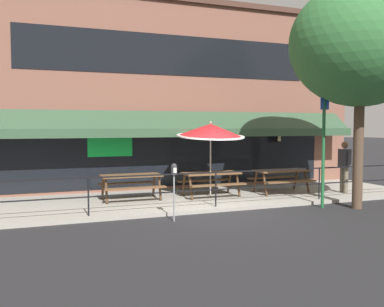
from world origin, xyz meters
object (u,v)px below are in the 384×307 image
at_px(patio_umbrella_centre, 211,131).
at_px(street_sign_pole, 324,133).
at_px(street_tree_curbside, 366,36).
at_px(pedestrian_walking, 344,164).
at_px(parking_meter_near, 174,175).
at_px(picnic_table_centre, 211,177).
at_px(picnic_table_left, 131,180).
at_px(picnic_table_right, 281,175).

height_order(patio_umbrella_centre, street_sign_pole, street_sign_pole).
bearing_deg(street_tree_curbside, pedestrian_walking, 62.13).
bearing_deg(parking_meter_near, picnic_table_centre, 50.63).
height_order(street_sign_pole, street_tree_curbside, street_tree_curbside).
xyz_separation_m(picnic_table_left, parking_meter_near, (0.43, -2.79, 0.44)).
xyz_separation_m(picnic_table_centre, street_sign_pole, (2.44, -2.37, 1.43)).
height_order(picnic_table_centre, parking_meter_near, parking_meter_near).
bearing_deg(street_tree_curbside, picnic_table_right, 107.75).
distance_m(patio_umbrella_centre, street_tree_curbside, 5.19).
height_order(picnic_table_left, picnic_table_right, same).
bearing_deg(pedestrian_walking, parking_meter_near, -166.08).
relative_size(picnic_table_right, street_tree_curbside, 0.26).
distance_m(picnic_table_centre, pedestrian_walking, 4.55).
bearing_deg(patio_umbrella_centre, picnic_table_right, -3.73).
bearing_deg(picnic_table_right, picnic_table_left, 175.53).
distance_m(picnic_table_left, pedestrian_walking, 7.05).
distance_m(picnic_table_left, picnic_table_right, 5.01).
height_order(picnic_table_left, parking_meter_near, parking_meter_near).
relative_size(picnic_table_left, picnic_table_centre, 1.00).
bearing_deg(pedestrian_walking, patio_umbrella_centre, 167.96).
bearing_deg(picnic_table_centre, picnic_table_right, -2.88).
bearing_deg(picnic_table_centre, patio_umbrella_centre, 90.00).
distance_m(picnic_table_centre, parking_meter_near, 3.29).
height_order(patio_umbrella_centre, pedestrian_walking, patio_umbrella_centre).
distance_m(picnic_table_centre, patio_umbrella_centre, 1.47).
bearing_deg(parking_meter_near, picnic_table_right, 27.69).
distance_m(street_sign_pole, street_tree_curbside, 2.87).
distance_m(pedestrian_walking, street_sign_pole, 2.70).
bearing_deg(picnic_table_centre, street_tree_curbside, -40.57).
relative_size(street_sign_pole, street_tree_curbside, 0.60).
distance_m(patio_umbrella_centre, street_sign_pole, 3.43).
xyz_separation_m(picnic_table_right, street_tree_curbside, (0.89, -2.77, 4.09)).
height_order(picnic_table_centre, street_sign_pole, street_sign_pole).
distance_m(picnic_table_right, patio_umbrella_centre, 2.91).
xyz_separation_m(patio_umbrella_centre, street_tree_curbside, (3.39, -2.94, 2.61)).
distance_m(picnic_table_centre, street_sign_pole, 3.69).
bearing_deg(street_sign_pole, picnic_table_centre, 135.75).
distance_m(picnic_table_centre, picnic_table_right, 2.50).
bearing_deg(picnic_table_left, picnic_table_centre, -6.05).
xyz_separation_m(patio_umbrella_centre, parking_meter_near, (-2.07, -2.56, -1.03)).
relative_size(picnic_table_left, parking_meter_near, 1.27).
height_order(patio_umbrella_centre, street_tree_curbside, street_tree_curbside).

